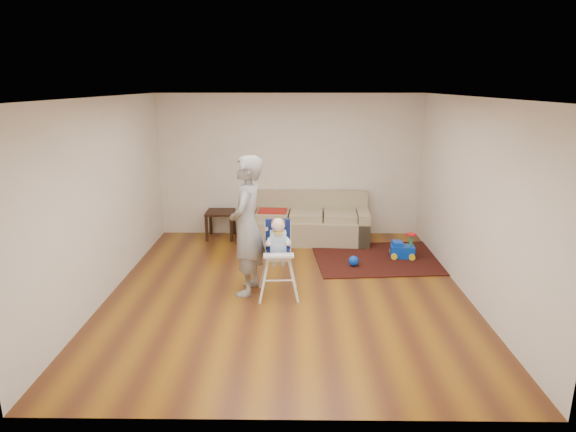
{
  "coord_description": "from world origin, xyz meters",
  "views": [
    {
      "loc": [
        0.08,
        -6.36,
        2.87
      ],
      "look_at": [
        0.0,
        0.4,
        1.0
      ],
      "focal_mm": 30.0,
      "sensor_mm": 36.0,
      "label": 1
    }
  ],
  "objects_px": {
    "adult": "(247,226)",
    "ride_on_toy": "(403,245)",
    "sofa": "(306,218)",
    "high_chair": "(278,258)",
    "side_table": "(221,224)",
    "toy_ball": "(354,261)"
  },
  "relations": [
    {
      "from": "sofa",
      "to": "ride_on_toy",
      "type": "distance_m",
      "value": 1.88
    },
    {
      "from": "sofa",
      "to": "adult",
      "type": "relative_size",
      "value": 1.21
    },
    {
      "from": "side_table",
      "to": "ride_on_toy",
      "type": "height_order",
      "value": "side_table"
    },
    {
      "from": "sofa",
      "to": "side_table",
      "type": "xyz_separation_m",
      "value": [
        -1.63,
        0.15,
        -0.18
      ]
    },
    {
      "from": "side_table",
      "to": "high_chair",
      "type": "relative_size",
      "value": 0.46
    },
    {
      "from": "sofa",
      "to": "side_table",
      "type": "distance_m",
      "value": 1.65
    },
    {
      "from": "ride_on_toy",
      "to": "adult",
      "type": "distance_m",
      "value": 2.95
    },
    {
      "from": "sofa",
      "to": "high_chair",
      "type": "bearing_deg",
      "value": -96.85
    },
    {
      "from": "ride_on_toy",
      "to": "sofa",
      "type": "bearing_deg",
      "value": 154.69
    },
    {
      "from": "ride_on_toy",
      "to": "high_chair",
      "type": "relative_size",
      "value": 0.38
    },
    {
      "from": "toy_ball",
      "to": "adult",
      "type": "height_order",
      "value": "adult"
    },
    {
      "from": "ride_on_toy",
      "to": "toy_ball",
      "type": "bearing_deg",
      "value": -149.38
    },
    {
      "from": "sofa",
      "to": "adult",
      "type": "distance_m",
      "value": 2.55
    },
    {
      "from": "sofa",
      "to": "ride_on_toy",
      "type": "bearing_deg",
      "value": -26.89
    },
    {
      "from": "side_table",
      "to": "toy_ball",
      "type": "relative_size",
      "value": 3.13
    },
    {
      "from": "side_table",
      "to": "adult",
      "type": "relative_size",
      "value": 0.27
    },
    {
      "from": "sofa",
      "to": "side_table",
      "type": "height_order",
      "value": "sofa"
    },
    {
      "from": "adult",
      "to": "ride_on_toy",
      "type": "bearing_deg",
      "value": 127.68
    },
    {
      "from": "sofa",
      "to": "high_chair",
      "type": "height_order",
      "value": "high_chair"
    },
    {
      "from": "high_chair",
      "to": "adult",
      "type": "height_order",
      "value": "adult"
    },
    {
      "from": "side_table",
      "to": "toy_ball",
      "type": "xyz_separation_m",
      "value": [
        2.37,
        -1.51,
        -0.16
      ]
    },
    {
      "from": "adult",
      "to": "side_table",
      "type": "bearing_deg",
      "value": -154.71
    }
  ]
}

